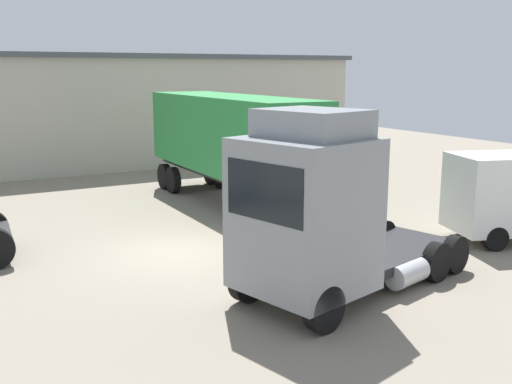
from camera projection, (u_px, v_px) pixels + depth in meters
The scene contains 4 objects.
ground_plane at pixel (177, 252), 17.00m from camera, with size 60.00×60.00×0.00m, color gray.
warehouse_building at pixel (48, 110), 32.01m from camera, with size 33.65×9.02×5.89m.
container_trailer_green at pixel (230, 137), 22.45m from camera, with size 2.59×10.08×4.14m.
tractor_unit_grey at pixel (318, 215), 12.92m from camera, with size 6.64×3.96×4.30m.
Camera 1 is at (-6.01, -15.33, 5.10)m, focal length 42.00 mm.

